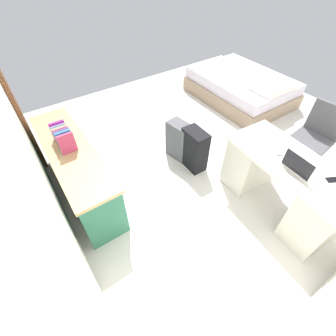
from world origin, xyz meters
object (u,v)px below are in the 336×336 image
object	(u,v)px
bed	(241,87)
credenza	(78,171)
suitcase_spare_grey	(179,140)
office_chair	(312,142)
suitcase_black	(195,150)
cell_phone_near_laptop	(333,180)
computer_mouse	(280,153)
figurine_small	(58,129)
laptop	(299,167)
desk	(282,185)

from	to	relation	value
bed	credenza	bearing A→B (deg)	98.63
bed	suitcase_spare_grey	size ratio (longest dim) A/B	3.35
office_chair	bed	xyz separation A→B (m)	(1.87, -0.66, -0.18)
suitcase_black	cell_phone_near_laptop	world-z (taller)	cell_phone_near_laptop
bed	computer_mouse	world-z (taller)	computer_mouse
suitcase_spare_grey	computer_mouse	bearing A→B (deg)	-171.26
credenza	suitcase_black	xyz separation A→B (m)	(-0.46, -1.49, -0.06)
office_chair	figurine_small	size ratio (longest dim) A/B	8.55
office_chair	suitcase_spare_grey	world-z (taller)	office_chair
bed	laptop	bearing A→B (deg)	142.64
office_chair	suitcase_spare_grey	xyz separation A→B (m)	(1.18, 1.37, -0.13)
desk	suitcase_spare_grey	bearing A→B (deg)	16.34
office_chair	laptop	world-z (taller)	laptop
cell_phone_near_laptop	figurine_small	world-z (taller)	figurine_small
bed	suitcase_black	world-z (taller)	suitcase_black
desk	cell_phone_near_laptop	xyz separation A→B (m)	(-0.37, -0.10, 0.36)
office_chair	laptop	size ratio (longest dim) A/B	2.89
laptop	suitcase_black	bearing A→B (deg)	14.49
suitcase_spare_grey	credenza	bearing A→B (deg)	74.65
cell_phone_near_laptop	laptop	bearing A→B (deg)	59.57
bed	desk	bearing A→B (deg)	142.68
desk	suitcase_spare_grey	distance (m)	1.50
cell_phone_near_laptop	bed	bearing A→B (deg)	-3.26
office_chair	cell_phone_near_laptop	world-z (taller)	office_chair
desk	bed	xyz separation A→B (m)	(2.12, -1.61, -0.15)
cell_phone_near_laptop	office_chair	bearing A→B (deg)	-26.07
desk	office_chair	size ratio (longest dim) A/B	1.58
computer_mouse	laptop	bearing A→B (deg)	170.98
laptop	figurine_small	xyz separation A→B (m)	(2.02, 1.80, -0.01)
office_chair	bed	bearing A→B (deg)	-19.48
suitcase_black	suitcase_spare_grey	distance (m)	0.31
bed	computer_mouse	distance (m)	2.59
suitcase_spare_grey	suitcase_black	bearing A→B (deg)	177.64
desk	office_chair	bearing A→B (deg)	-75.34
desk	suitcase_black	bearing A→B (deg)	18.80
credenza	bed	world-z (taller)	credenza
desk	credenza	bearing A→B (deg)	49.69
office_chair	bed	distance (m)	1.99
computer_mouse	suitcase_spare_grey	bearing A→B (deg)	21.99
figurine_small	office_chair	bearing A→B (deg)	-120.82
desk	cell_phone_near_laptop	distance (m)	0.52
credenza	bed	bearing A→B (deg)	-81.37
laptop	cell_phone_near_laptop	size ratio (longest dim) A/B	2.39
suitcase_black	office_chair	bearing A→B (deg)	-121.74
credenza	cell_phone_near_laptop	size ratio (longest dim) A/B	13.24
credenza	suitcase_spare_grey	world-z (taller)	credenza
credenza	computer_mouse	xyz separation A→B (m)	(-1.42, -1.86, 0.39)
suitcase_black	cell_phone_near_laptop	distance (m)	1.63
credenza	laptop	distance (m)	2.50
desk	credenza	world-z (taller)	desk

